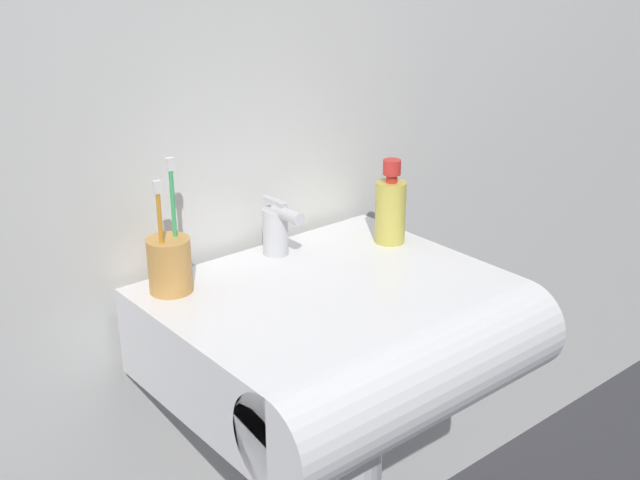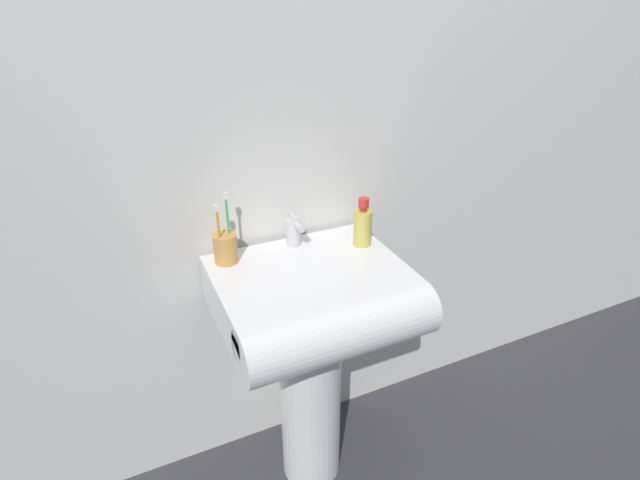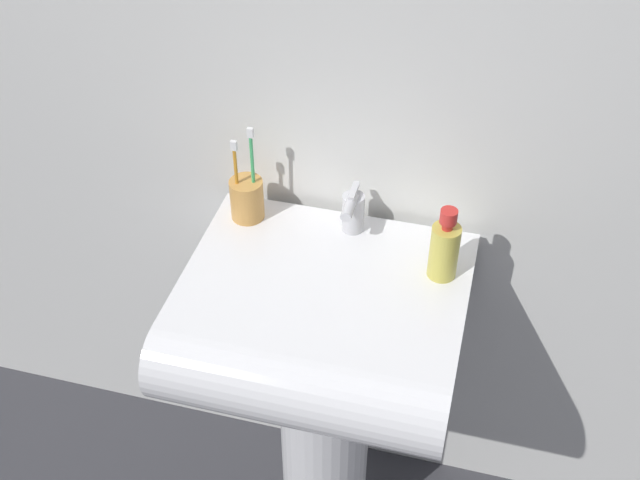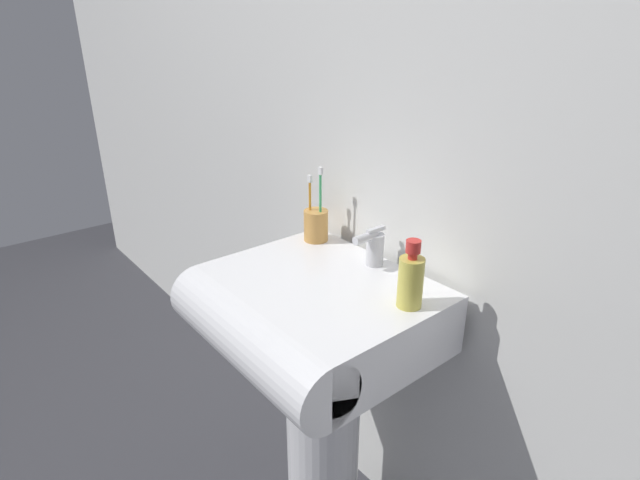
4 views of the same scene
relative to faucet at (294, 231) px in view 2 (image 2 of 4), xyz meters
The scene contains 7 objects.
ground_plane 0.90m from the faucet, 96.20° to the right, with size 6.00×6.00×0.00m, color #38383D.
wall_back 0.33m from the faucet, 99.46° to the left, with size 5.00×0.05×2.40m, color silver.
sink_pedestal 0.57m from the faucet, 96.20° to the right, with size 0.20×0.20×0.69m, color white.
sink_basin 0.24m from the faucet, 94.55° to the right, with size 0.54×0.48×0.15m.
faucet is the anchor object (origin of this frame).
toothbrush_cup 0.22m from the faucet, behind, with size 0.07×0.07×0.22m.
soap_bottle 0.21m from the faucet, 23.07° to the right, with size 0.06×0.06×0.15m.
Camera 2 is at (-0.48, -1.12, 1.59)m, focal length 28.00 mm.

